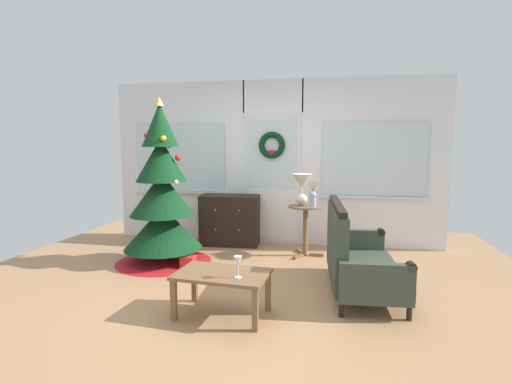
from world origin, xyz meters
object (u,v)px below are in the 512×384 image
at_px(settee_sofa, 354,257).
at_px(table_lamp, 302,185).
at_px(wine_glass, 238,262).
at_px(christmas_tree, 162,203).
at_px(coffee_table, 222,279).
at_px(dresser_cabinet, 230,220).
at_px(gift_box, 188,263).
at_px(side_table, 305,220).
at_px(flower_vase, 313,198).

xyz_separation_m(settee_sofa, table_lamp, (-0.68, 1.26, 0.62)).
bearing_deg(wine_glass, christmas_tree, 133.04).
height_order(coffee_table, wine_glass, wine_glass).
height_order(settee_sofa, coffee_table, settee_sofa).
bearing_deg(dresser_cabinet, gift_box, -98.46).
bearing_deg(gift_box, coffee_table, -55.91).
bearing_deg(christmas_tree, gift_box, -28.12).
bearing_deg(gift_box, side_table, 33.00).
bearing_deg(side_table, christmas_tree, -159.86).
bearing_deg(side_table, dresser_cabinet, 162.33).
bearing_deg(wine_glass, settee_sofa, 42.95).
bearing_deg(table_lamp, gift_box, -144.67).
xyz_separation_m(flower_vase, gift_box, (-1.49, -0.85, -0.75)).
height_order(christmas_tree, settee_sofa, christmas_tree).
bearing_deg(wine_glass, coffee_table, 150.75).
bearing_deg(wine_glass, gift_box, 127.34).
distance_m(wine_glass, gift_box, 1.68).
bearing_deg(wine_glass, dresser_cabinet, 107.00).
relative_size(christmas_tree, side_table, 3.03).
bearing_deg(gift_box, flower_vase, 29.50).
relative_size(dresser_cabinet, wine_glass, 4.75).
xyz_separation_m(flower_vase, coffee_table, (-0.69, -2.03, -0.49)).
bearing_deg(coffee_table, settee_sofa, 35.49).
height_order(dresser_cabinet, wine_glass, dresser_cabinet).
relative_size(side_table, gift_box, 4.20).
relative_size(flower_vase, gift_box, 2.06).
xyz_separation_m(christmas_tree, table_lamp, (1.77, 0.71, 0.20)).
distance_m(christmas_tree, table_lamp, 1.92).
relative_size(coffee_table, wine_glass, 4.49).
relative_size(dresser_cabinet, settee_sofa, 0.61).
distance_m(settee_sofa, coffee_table, 1.49).
distance_m(dresser_cabinet, flower_vase, 1.45).
relative_size(settee_sofa, coffee_table, 1.73).
xyz_separation_m(christmas_tree, side_table, (1.83, 0.67, -0.29)).
bearing_deg(flower_vase, christmas_tree, -162.42).
distance_m(flower_vase, coffee_table, 2.20).
bearing_deg(gift_box, christmas_tree, 151.88).
distance_m(christmas_tree, coffee_table, 1.93).
bearing_deg(side_table, coffee_table, -105.90).
bearing_deg(side_table, settee_sofa, -63.02).
relative_size(side_table, coffee_table, 0.82).
height_order(side_table, wine_glass, side_table).
height_order(side_table, table_lamp, table_lamp).
height_order(settee_sofa, table_lamp, table_lamp).
distance_m(side_table, coffee_table, 2.18).
xyz_separation_m(dresser_cabinet, wine_glass, (0.79, -2.57, 0.16)).
height_order(side_table, coffee_table, side_table).
distance_m(side_table, table_lamp, 0.50).
xyz_separation_m(christmas_tree, flower_vase, (1.93, 0.61, 0.03)).
xyz_separation_m(christmas_tree, gift_box, (0.44, -0.23, -0.71)).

